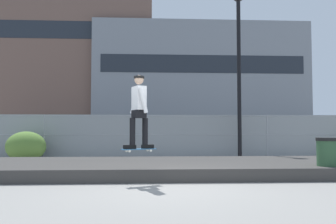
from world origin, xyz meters
TOP-DOWN VIEW (x-y plane):
  - ground_plane at (0.00, 0.00)m, footprint 120.00×120.00m
  - gravel_berm at (0.00, 2.55)m, footprint 11.59×3.82m
  - skateboard at (-0.58, 0.53)m, footprint 0.81×0.51m
  - skater at (-0.58, 0.53)m, footprint 0.70×0.62m
  - chain_fence at (-0.00, 7.06)m, footprint 28.00×0.06m
  - street_lamp at (3.30, 6.42)m, footprint 0.44×0.44m
  - parked_car_near at (-4.39, 9.74)m, footprint 4.49×2.12m
  - parked_car_mid at (0.98, 9.63)m, footprint 4.55×2.26m
  - parked_car_far at (6.44, 9.55)m, footprint 4.54×2.23m
  - library_building at (-11.14, 47.53)m, footprint 22.24×13.95m
  - office_block at (7.15, 45.15)m, footprint 30.77×11.11m
  - shrub_center at (-5.07, 6.20)m, footprint 1.50×1.23m
  - trash_bin at (4.17, 1.16)m, footprint 0.59×0.59m

SIDE VIEW (x-z plane):
  - ground_plane at x=0.00m, z-range 0.00..0.00m
  - gravel_berm at x=0.00m, z-range 0.00..0.32m
  - trash_bin at x=4.17m, z-range 0.00..1.03m
  - shrub_center at x=-5.07m, z-range 0.00..1.16m
  - skateboard at x=-0.58m, z-range 0.75..0.82m
  - parked_car_near at x=-4.39m, z-range 0.01..1.67m
  - parked_car_mid at x=0.98m, z-range 0.01..1.67m
  - parked_car_far at x=6.44m, z-range 0.01..1.67m
  - chain_fence at x=0.00m, z-range 0.01..1.86m
  - skater at x=-0.58m, z-range 0.91..2.59m
  - street_lamp at x=3.30m, z-range 0.83..7.69m
  - office_block at x=7.15m, z-range 0.00..16.57m
  - library_building at x=-11.14m, z-range 0.00..24.29m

